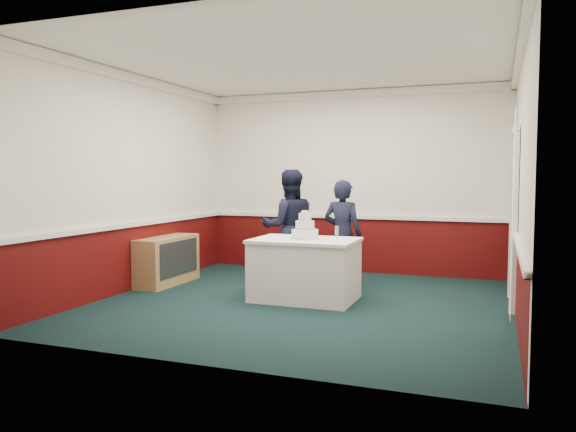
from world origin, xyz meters
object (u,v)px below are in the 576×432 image
(wedding_cake, at_px, (305,230))
(person_woman, at_px, (343,235))
(champagne_flute, at_px, (337,231))
(cake_table, at_px, (305,269))
(cake_knife, at_px, (297,240))
(sideboard, at_px, (167,260))
(person_man, at_px, (289,227))

(wedding_cake, relative_size, person_woman, 0.24)
(champagne_flute, distance_m, person_woman, 1.17)
(cake_table, relative_size, cake_knife, 6.00)
(sideboard, relative_size, champagne_flute, 5.85)
(cake_knife, xyz_separation_m, champagne_flute, (0.53, -0.08, 0.14))
(cake_table, relative_size, wedding_cake, 3.63)
(wedding_cake, bearing_deg, person_woman, 72.60)
(person_woman, bearing_deg, sideboard, 20.40)
(cake_table, xyz_separation_m, cake_knife, (-0.03, -0.20, 0.39))
(cake_knife, bearing_deg, cake_table, 105.02)
(wedding_cake, bearing_deg, person_man, 121.10)
(person_woman, bearing_deg, champagne_flute, 109.24)
(cake_table, bearing_deg, person_woman, 72.60)
(cake_table, height_order, cake_knife, cake_knife)
(cake_table, distance_m, person_man, 1.18)
(sideboard, distance_m, wedding_cake, 2.33)
(person_woman, bearing_deg, wedding_cake, 80.39)
(person_man, relative_size, person_woman, 1.10)
(champagne_flute, distance_m, person_man, 1.62)
(wedding_cake, xyz_separation_m, champagne_flute, (0.50, -0.28, 0.03))
(person_man, height_order, person_woman, person_man)
(champagne_flute, bearing_deg, person_man, 131.21)
(cake_knife, height_order, person_woman, person_woman)
(wedding_cake, relative_size, champagne_flute, 1.78)
(cake_table, relative_size, person_woman, 0.86)
(sideboard, relative_size, cake_knife, 5.45)
(person_man, bearing_deg, sideboard, -7.40)
(person_man, bearing_deg, wedding_cake, 92.89)
(champagne_flute, height_order, person_man, person_man)
(sideboard, xyz_separation_m, champagne_flute, (2.74, -0.58, 0.58))
(cake_table, relative_size, champagne_flute, 6.44)
(person_woman, bearing_deg, cake_knife, 82.01)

